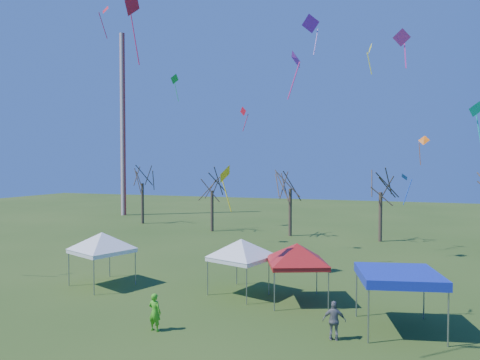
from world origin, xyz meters
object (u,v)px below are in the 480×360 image
at_px(tree_0, 142,169).
at_px(tent_red, 297,247).
at_px(tree_1, 212,176).
at_px(person_grey, 334,321).
at_px(tent_white_west, 102,236).
at_px(tent_blue, 399,276).
at_px(tree_2, 290,172).
at_px(tree_3, 381,175).
at_px(tent_white_mid, 241,243).
at_px(radio_mast, 123,125).
at_px(person_green, 155,312).

height_order(tree_0, tent_red, tree_0).
relative_size(tree_1, person_grey, 4.85).
height_order(tent_white_west, tent_blue, tent_white_west).
bearing_deg(tent_red, tree_1, 123.11).
xyz_separation_m(tree_2, tree_3, (8.40, -0.33, -0.21)).
height_order(tree_2, tent_white_west, tree_2).
bearing_deg(tent_red, tent_white_west, -176.47).
relative_size(tree_0, tent_white_west, 2.25).
distance_m(tree_0, tent_white_mid, 30.28).
bearing_deg(person_grey, tree_3, -101.83).
distance_m(tree_0, person_grey, 37.56).
xyz_separation_m(radio_mast, tree_2, (25.63, -9.62, -6.21)).
bearing_deg(tree_2, person_grey, -73.66).
bearing_deg(tent_white_west, tree_1, 95.11).
distance_m(tree_1, tent_blue, 28.82).
xyz_separation_m(tent_white_west, tent_white_mid, (8.10, 1.09, -0.10)).
relative_size(tree_2, tent_red, 2.24).
relative_size(tree_1, person_green, 4.77).
relative_size(tree_2, tent_white_mid, 2.21).
relative_size(radio_mast, tent_white_mid, 6.75).
bearing_deg(tent_white_mid, tent_blue, -18.92).
bearing_deg(tree_1, tent_white_west, -84.89).
distance_m(tree_1, tree_3, 16.81).
bearing_deg(tree_2, tent_white_mid, -85.40).
height_order(tree_2, tent_white_mid, tree_2).
bearing_deg(tree_2, tree_3, -2.27).
distance_m(tree_1, tent_white_west, 21.04).
bearing_deg(tree_2, tent_blue, -66.85).
height_order(tree_1, tree_2, tree_2).
height_order(tree_0, tent_white_west, tree_0).
bearing_deg(person_grey, tent_white_west, -22.92).
height_order(tree_2, tent_blue, tree_2).
xyz_separation_m(tree_2, tent_blue, (9.44, -22.09, -4.00)).
bearing_deg(radio_mast, tree_1, -28.48).
relative_size(tent_white_west, tent_blue, 0.99).
height_order(radio_mast, tent_blue, radio_mast).
height_order(tree_1, person_green, tree_1).
bearing_deg(tree_1, tree_0, 164.82).
height_order(tree_0, tree_1, tree_0).
relative_size(tree_1, tree_3, 0.95).
height_order(person_green, person_grey, person_green).
distance_m(tree_2, tent_red, 20.63).
relative_size(radio_mast, tree_0, 2.96).
xyz_separation_m(tree_1, tree_3, (16.80, -0.60, 0.29)).
relative_size(tree_3, tent_red, 2.16).
relative_size(tree_3, tent_white_west, 2.11).
distance_m(tree_1, tree_2, 8.42).
xyz_separation_m(tree_3, person_green, (-8.58, -25.13, -5.29)).
bearing_deg(tree_0, person_grey, -46.60).
xyz_separation_m(tree_3, person_grey, (-1.37, -23.64, -5.30)).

